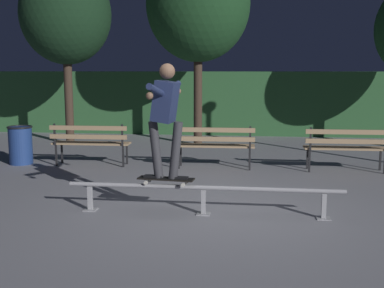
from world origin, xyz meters
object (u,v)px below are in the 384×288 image
object	(u,v)px
skateboard	(166,179)
trash_can	(20,144)
park_bench_right_center	(347,145)
skateboarder	(166,111)
park_bench_leftmost	(90,140)
park_bench_left_center	(214,142)
grind_rail	(203,192)
tree_behind_benches	(198,5)
tree_far_left	(66,15)

from	to	relation	value
skateboard	trash_can	bearing A→B (deg)	139.39
park_bench_right_center	trash_can	world-z (taller)	park_bench_right_center
skateboarder	park_bench_leftmost	size ratio (longest dim) A/B	0.97
trash_can	park_bench_right_center	bearing A→B (deg)	-0.14
park_bench_leftmost	skateboard	bearing A→B (deg)	-55.58
skateboard	park_bench_left_center	xyz separation A→B (m)	(0.41, 3.13, 0.06)
grind_rail	tree_behind_benches	size ratio (longest dim) A/B	0.75
skateboard	grind_rail	bearing A→B (deg)	-0.00
park_bench_leftmost	trash_can	size ratio (longest dim) A/B	2.01
park_bench_right_center	trash_can	distance (m)	6.63
park_bench_right_center	tree_far_left	size ratio (longest dim) A/B	0.35
park_bench_leftmost	tree_behind_benches	xyz separation A→B (m)	(1.87, 3.09, 3.05)
park_bench_left_center	tree_far_left	xyz separation A→B (m)	(-4.07, 2.81, 2.82)
skateboard	park_bench_leftmost	distance (m)	3.79
skateboarder	skateboard	bearing A→B (deg)	173.64
trash_can	tree_behind_benches	bearing A→B (deg)	42.19
grind_rail	park_bench_leftmost	bearing A→B (deg)	130.41
park_bench_left_center	trash_can	bearing A→B (deg)	179.77
park_bench_left_center	skateboarder	bearing A→B (deg)	-97.43
park_bench_left_center	park_bench_leftmost	bearing A→B (deg)	180.00
tree_behind_benches	tree_far_left	distance (m)	3.41
skateboard	skateboarder	distance (m)	0.94
grind_rail	skateboarder	distance (m)	1.22
skateboard	tree_far_left	world-z (taller)	tree_far_left
park_bench_left_center	grind_rail	bearing A→B (deg)	-88.02
park_bench_left_center	park_bench_right_center	distance (m)	2.55
skateboarder	tree_far_left	bearing A→B (deg)	121.70
park_bench_right_center	trash_can	size ratio (longest dim) A/B	2.01
tree_far_left	park_bench_right_center	bearing A→B (deg)	-22.96
tree_behind_benches	skateboard	bearing A→B (deg)	-87.48
tree_far_left	park_bench_left_center	bearing A→B (deg)	-34.58
trash_can	skateboard	bearing A→B (deg)	-40.61
grind_rail	skateboard	distance (m)	0.55
park_bench_leftmost	park_bench_left_center	bearing A→B (deg)	0.00
park_bench_left_center	park_bench_right_center	bearing A→B (deg)	0.00
skateboard	tree_far_left	distance (m)	7.55
park_bench_leftmost	tree_far_left	bearing A→B (deg)	118.42
park_bench_leftmost	tree_behind_benches	size ratio (longest dim) A/B	0.32
trash_can	park_bench_left_center	bearing A→B (deg)	-0.23
tree_far_left	park_bench_leftmost	bearing A→B (deg)	-61.58
tree_far_left	tree_behind_benches	bearing A→B (deg)	4.79
grind_rail	park_bench_left_center	xyz separation A→B (m)	(-0.11, 3.13, 0.23)
tree_far_left	trash_can	size ratio (longest dim) A/B	5.82
skateboard	skateboarder	bearing A→B (deg)	-6.36
park_bench_leftmost	park_bench_right_center	size ratio (longest dim) A/B	1.00
skateboard	park_bench_left_center	size ratio (longest dim) A/B	0.50
park_bench_right_center	tree_behind_benches	xyz separation A→B (m)	(-3.24, 3.09, 3.05)
skateboarder	park_bench_right_center	world-z (taller)	skateboarder
skateboard	park_bench_leftmost	world-z (taller)	park_bench_leftmost
park_bench_left_center	tree_far_left	distance (m)	5.70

